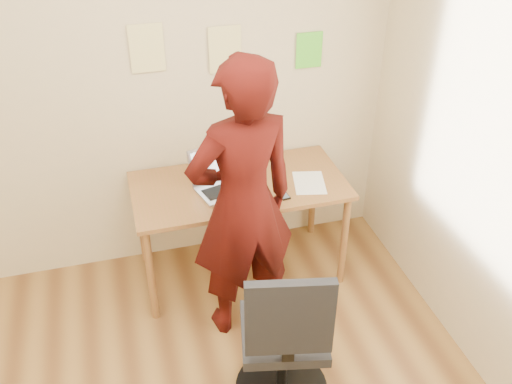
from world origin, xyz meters
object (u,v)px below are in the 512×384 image
object	(u,v)px
desk	(239,195)
office_chair	(284,346)
laptop	(222,180)
person	(243,205)
phone	(284,195)

from	to	relation	value
desk	office_chair	distance (m)	1.15
laptop	person	world-z (taller)	person
desk	person	bearing A→B (deg)	-101.17
desk	person	size ratio (longest dim) A/B	0.78
phone	person	bearing A→B (deg)	-147.91
phone	office_chair	size ratio (longest dim) A/B	0.11
desk	person	distance (m)	0.54
desk	laptop	world-z (taller)	laptop
laptop	phone	size ratio (longest dim) A/B	3.72
desk	laptop	bearing A→B (deg)	-178.13
laptop	office_chair	distance (m)	1.18
office_chair	person	distance (m)	0.81
desk	phone	distance (m)	0.33
laptop	office_chair	size ratio (longest dim) A/B	0.41
laptop	person	distance (m)	0.48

